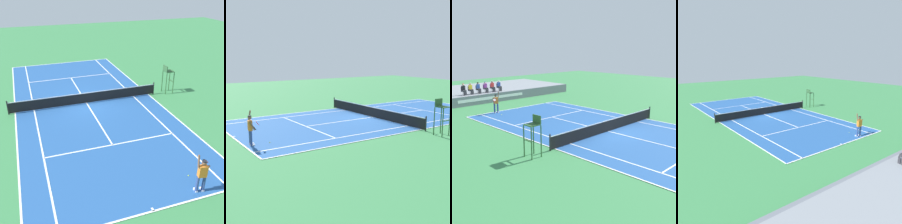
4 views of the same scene
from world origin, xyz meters
TOP-DOWN VIEW (x-y plane):
  - ground_plane at (0.00, 0.00)m, footprint 80.00×80.00m
  - court at (0.00, 0.00)m, footprint 11.08×23.88m
  - net at (0.00, 0.00)m, footprint 11.98×0.10m
  - tennis_player at (-2.61, 11.47)m, footprint 0.82×0.62m
  - tennis_ball at (-2.75, 10.36)m, footprint 0.07×0.07m
  - umpire_chair at (-7.22, 0.00)m, footprint 0.77×0.77m

SIDE VIEW (x-z plane):
  - ground_plane at x=0.00m, z-range 0.00..0.00m
  - court at x=0.00m, z-range 0.00..0.02m
  - tennis_ball at x=-2.75m, z-range 0.00..0.07m
  - net at x=0.00m, z-range -0.01..1.06m
  - tennis_player at x=-2.61m, z-range -0.05..2.04m
  - umpire_chair at x=-7.22m, z-range 0.34..2.78m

